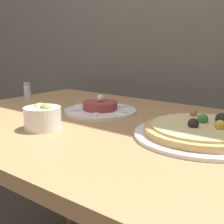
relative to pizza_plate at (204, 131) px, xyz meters
The scene contains 5 objects.
dining_table 0.34m from the pizza_plate, behind, with size 1.18×0.83×0.79m.
pizza_plate is the anchor object (origin of this frame).
tartare_plate 0.41m from the pizza_plate, behind, with size 0.26×0.26×0.06m.
small_bowl 0.45m from the pizza_plate, 152.01° to the right, with size 0.11×0.11×0.08m.
salt_shaker 0.84m from the pizza_plate, behind, with size 0.03×0.03×0.07m.
Camera 1 is at (0.61, -0.32, 1.04)m, focal length 50.00 mm.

